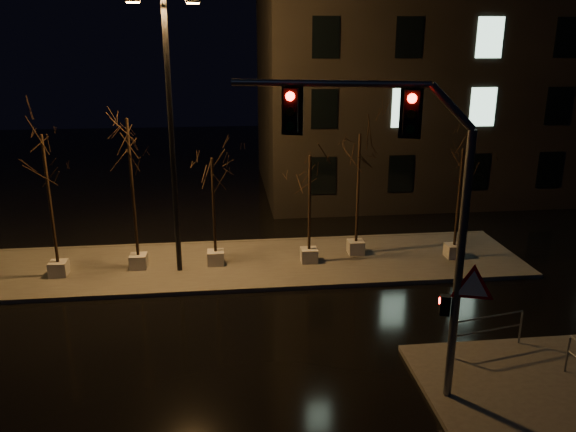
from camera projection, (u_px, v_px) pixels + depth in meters
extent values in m
plane|color=black|center=(260.00, 340.00, 16.91)|extent=(90.00, 90.00, 0.00)
cube|color=#4A4842|center=(250.00, 263.00, 22.58)|extent=(22.00, 5.00, 0.15)
cube|color=#4A4842|center=(560.00, 390.00, 14.38)|extent=(7.00, 5.00, 0.15)
cube|color=black|center=(474.00, 61.00, 33.26)|extent=(25.00, 12.00, 15.00)
cube|color=#B8B4AB|center=(59.00, 268.00, 21.19)|extent=(0.65, 0.65, 0.55)
cylinder|color=black|center=(50.00, 200.00, 20.39)|extent=(0.11, 0.11, 4.81)
cube|color=#B8B4AB|center=(139.00, 261.00, 21.87)|extent=(0.65, 0.65, 0.55)
cylinder|color=black|center=(132.00, 189.00, 21.01)|extent=(0.11, 0.11, 5.28)
cube|color=#B8B4AB|center=(216.00, 258.00, 22.24)|extent=(0.65, 0.65, 0.55)
cylinder|color=black|center=(214.00, 206.00, 21.60)|extent=(0.11, 0.11, 3.74)
cube|color=#B8B4AB|center=(309.00, 255.00, 22.50)|extent=(0.65, 0.65, 0.55)
cylinder|color=black|center=(310.00, 203.00, 21.85)|extent=(0.11, 0.11, 3.79)
cube|color=#B8B4AB|center=(356.00, 247.00, 23.38)|extent=(0.65, 0.65, 0.55)
cylinder|color=black|center=(358.00, 189.00, 22.63)|extent=(0.11, 0.11, 4.45)
cube|color=#B8B4AB|center=(454.00, 251.00, 22.96)|extent=(0.65, 0.65, 0.55)
cylinder|color=black|center=(459.00, 198.00, 22.29)|extent=(0.11, 0.11, 3.95)
cylinder|color=slate|center=(459.00, 272.00, 13.11)|extent=(0.20, 0.20, 6.65)
cylinder|color=slate|center=(329.00, 84.00, 12.38)|extent=(4.29, 1.43, 0.16)
cube|color=black|center=(411.00, 113.00, 12.25)|extent=(0.39, 0.33, 1.00)
cube|color=black|center=(291.00, 111.00, 12.70)|extent=(0.39, 0.33, 1.00)
cube|color=black|center=(445.00, 305.00, 13.41)|extent=(0.29, 0.26, 0.50)
cone|color=red|center=(473.00, 287.00, 13.10)|extent=(1.11, 0.37, 1.15)
sphere|color=#FF0C07|center=(476.00, 99.00, 11.92)|extent=(0.20, 0.20, 0.20)
cylinder|color=black|center=(172.00, 143.00, 20.28)|extent=(0.20, 0.20, 9.90)
cube|color=orange|center=(133.00, 1.00, 18.65)|extent=(0.52, 0.33, 0.20)
cube|color=orange|center=(193.00, 2.00, 19.06)|extent=(0.52, 0.33, 0.20)
cylinder|color=slate|center=(449.00, 341.00, 15.63)|extent=(0.05, 0.05, 0.98)
cylinder|color=slate|center=(520.00, 328.00, 16.34)|extent=(0.05, 0.05, 0.98)
cylinder|color=slate|center=(488.00, 317.00, 15.82)|extent=(2.36, 0.53, 0.04)
cylinder|color=slate|center=(486.00, 331.00, 15.95)|extent=(2.36, 0.53, 0.04)
cylinder|color=slate|center=(567.00, 354.00, 14.92)|extent=(0.06, 0.06, 1.01)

